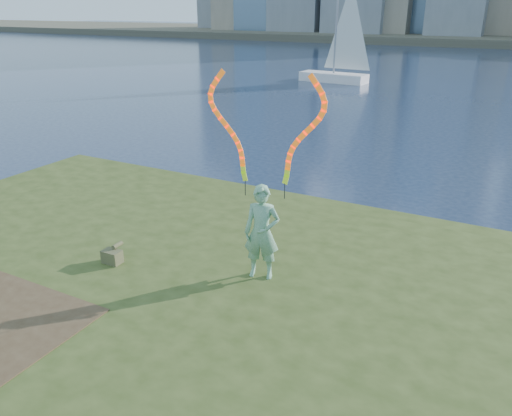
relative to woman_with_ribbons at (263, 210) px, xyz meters
The scene contains 6 objects.
ground 2.58m from the woman_with_ribbons, 151.17° to the right, with size 320.00×320.00×0.00m, color #1B2944.
grassy_knoll 3.69m from the woman_with_ribbons, 112.07° to the right, with size 20.00×18.00×0.80m.
far_shore 94.36m from the woman_with_ribbons, 90.73° to the left, with size 320.00×40.00×1.20m, color #4E4939.
woman_with_ribbons is the anchor object (origin of this frame).
canvas_bag 3.38m from the woman_with_ribbons, 161.61° to the right, with size 0.40×0.45×0.37m.
sailboat 33.31m from the woman_with_ribbons, 106.91° to the left, with size 5.86×2.30×8.80m.
Camera 1 is at (5.16, -7.06, 5.76)m, focal length 35.00 mm.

